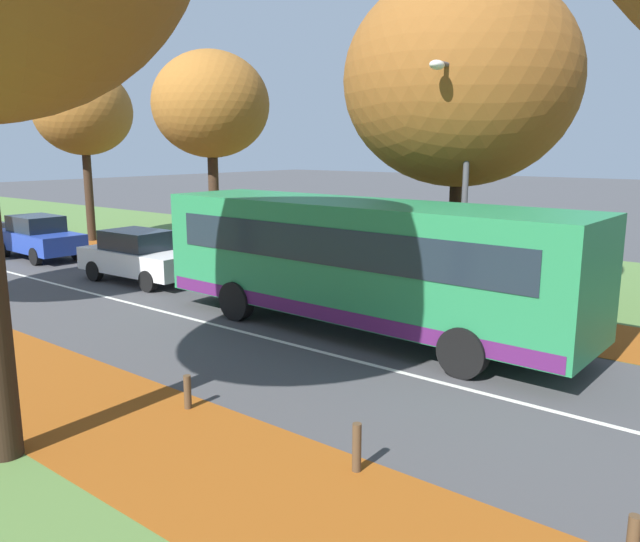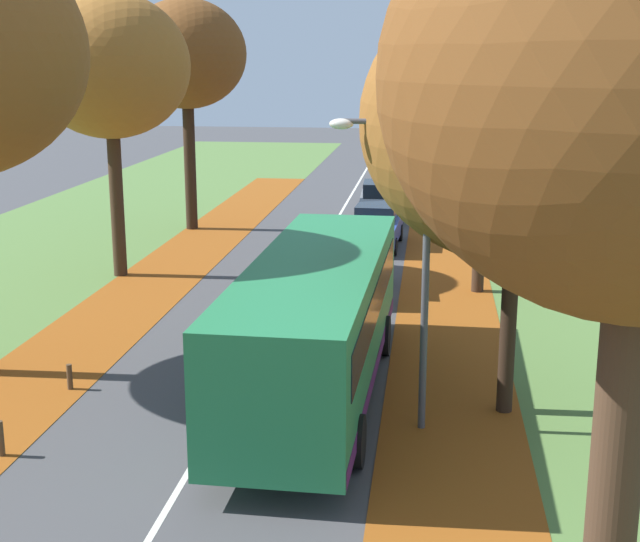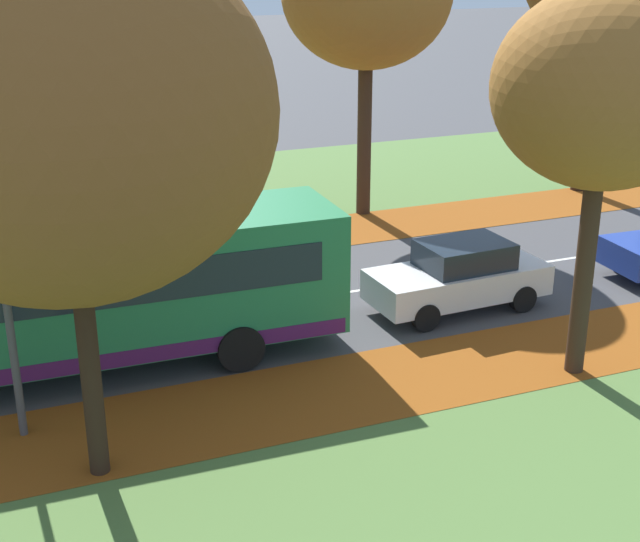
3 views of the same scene
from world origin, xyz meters
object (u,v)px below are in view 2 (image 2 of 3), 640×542
at_px(car_grey_third_in_line, 380,201).
at_px(car_blue_following, 376,226).
at_px(tree_right_far, 481,91).
at_px(bollard_fifth, 70,377).
at_px(tree_left_mid, 109,67).
at_px(tree_right_mid, 485,106).
at_px(tree_right_near, 519,121).
at_px(streetlamp_right, 409,240).
at_px(bus, 316,319).
at_px(car_white_lead, 356,266).
at_px(tree_left_far, 186,55).
at_px(bollard_fourth, 1,439).

bearing_deg(car_grey_third_in_line, car_blue_following, -87.95).
height_order(tree_right_far, bollard_fifth, tree_right_far).
relative_size(tree_left_mid, car_blue_following, 2.10).
bearing_deg(tree_right_mid, car_blue_following, 120.00).
distance_m(tree_right_near, bollard_fifth, 10.79).
xyz_separation_m(streetlamp_right, bus, (-1.91, 1.41, -2.04)).
relative_size(tree_right_near, bus, 0.82).
xyz_separation_m(tree_right_near, bollard_fifth, (-9.25, 0.04, -5.57)).
distance_m(tree_right_far, car_white_lead, 11.09).
bearing_deg(tree_left_far, tree_right_near, -57.70).
distance_m(tree_right_near, tree_right_mid, 9.40).
relative_size(tree_left_mid, bus, 0.86).
distance_m(car_white_lead, car_blue_following, 6.59).
distance_m(tree_right_near, car_grey_third_in_line, 22.17).
distance_m(tree_right_near, tree_right_far, 18.00).
height_order(tree_right_near, car_blue_following, tree_right_near).
relative_size(tree_right_far, car_grey_third_in_line, 1.78).
bearing_deg(car_grey_third_in_line, car_white_lead, -89.88).
relative_size(tree_right_near, car_blue_following, 2.01).
relative_size(bus, car_blue_following, 2.45).
xyz_separation_m(tree_right_mid, streetlamp_right, (-1.88, -10.45, -1.87)).
relative_size(bollard_fifth, streetlamp_right, 0.10).
xyz_separation_m(tree_right_far, streetlamp_right, (-2.19, -19.05, -1.94)).
bearing_deg(bollard_fifth, bollard_fourth, -88.86).
height_order(tree_left_mid, bollard_fifth, tree_left_mid).
height_order(tree_right_mid, streetlamp_right, tree_right_mid).
distance_m(tree_left_mid, car_blue_following, 11.34).
relative_size(tree_left_mid, tree_left_far, 0.97).
height_order(bollard_fourth, car_grey_third_in_line, car_grey_third_in_line).
relative_size(tree_right_mid, tree_right_far, 0.98).
relative_size(bollard_fifth, bus, 0.05).
height_order(tree_right_mid, bollard_fifth, tree_right_mid).
xyz_separation_m(bollard_fourth, car_grey_third_in_line, (5.37, 24.50, 0.48)).
relative_size(streetlamp_right, car_white_lead, 1.40).
bearing_deg(tree_right_far, car_grey_third_in_line, 140.95).
bearing_deg(bus, car_blue_following, 88.86).
xyz_separation_m(tree_left_far, bollard_fifth, (2.14, -17.98, -6.72)).
bearing_deg(tree_left_mid, car_blue_following, 34.08).
height_order(tree_left_mid, tree_right_mid, tree_left_mid).
height_order(tree_left_far, tree_right_mid, tree_left_far).
bearing_deg(streetlamp_right, tree_right_near, 27.95).
height_order(bollard_fifth, car_grey_third_in_line, car_grey_third_in_line).
bearing_deg(bus, tree_right_near, -5.24).
distance_m(tree_left_mid, bus, 13.33).
bearing_deg(car_grey_third_in_line, bollard_fifth, -104.38).
distance_m(bollard_fourth, car_grey_third_in_line, 25.09).
bearing_deg(tree_right_near, tree_left_mid, 139.30).
bearing_deg(tree_right_near, car_grey_third_in_line, 100.17).
height_order(tree_right_far, bollard_fourth, tree_right_far).
relative_size(bollard_fourth, bollard_fifth, 1.18).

